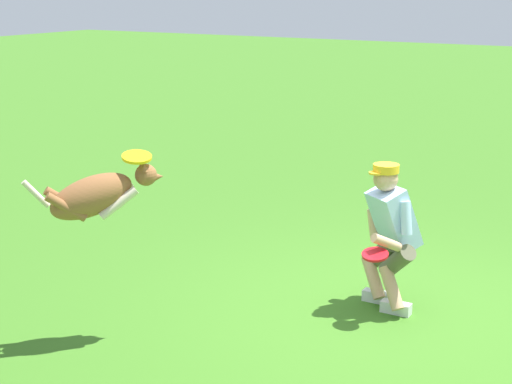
# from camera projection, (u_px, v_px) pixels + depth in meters

# --- Properties ---
(ground_plane) EXTENTS (60.00, 60.00, 0.00)m
(ground_plane) POSITION_uv_depth(u_px,v_px,m) (393.00, 316.00, 6.97)
(ground_plane) COLOR #3A7020
(person) EXTENTS (0.61, 0.71, 1.29)m
(person) POSITION_uv_depth(u_px,v_px,m) (390.00, 232.00, 6.97)
(person) COLOR silver
(person) RESTS_ON ground_plane
(dog) EXTENTS (0.77, 0.82, 0.49)m
(dog) POSITION_uv_depth(u_px,v_px,m) (97.00, 195.00, 6.18)
(dog) COLOR #915B34
(frisbee_flying) EXTENTS (0.29, 0.30, 0.09)m
(frisbee_flying) POSITION_uv_depth(u_px,v_px,m) (137.00, 157.00, 6.19)
(frisbee_flying) COLOR yellow
(frisbee_held) EXTENTS (0.29, 0.28, 0.09)m
(frisbee_held) POSITION_uv_depth(u_px,v_px,m) (375.00, 254.00, 6.66)
(frisbee_held) COLOR red
(frisbee_held) RESTS_ON person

